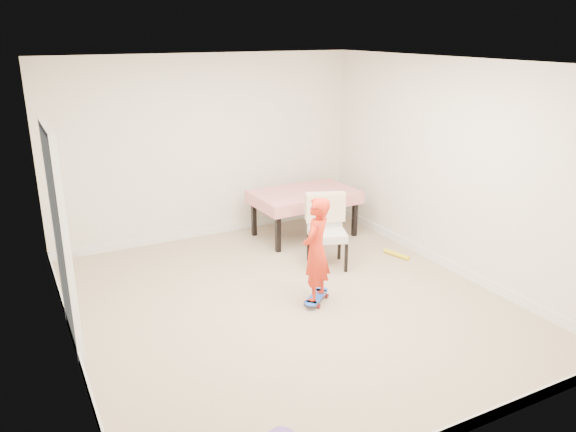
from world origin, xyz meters
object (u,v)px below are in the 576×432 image
dining_table (304,214)px  dining_chair (327,232)px  child (316,253)px  skateboard (316,299)px

dining_table → dining_chair: dining_chair is taller
dining_chair → child: size_ratio=0.78×
dining_chair → skateboard: (-0.62, -0.81, -0.43)m
dining_chair → child: bearing=-107.6°
dining_table → dining_chair: size_ratio=1.57×
dining_table → child: (-0.93, -1.93, 0.26)m
skateboard → child: bearing=168.0°
dining_table → skateboard: bearing=-117.3°
dining_table → skateboard: 2.15m
dining_table → child: bearing=-117.7°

